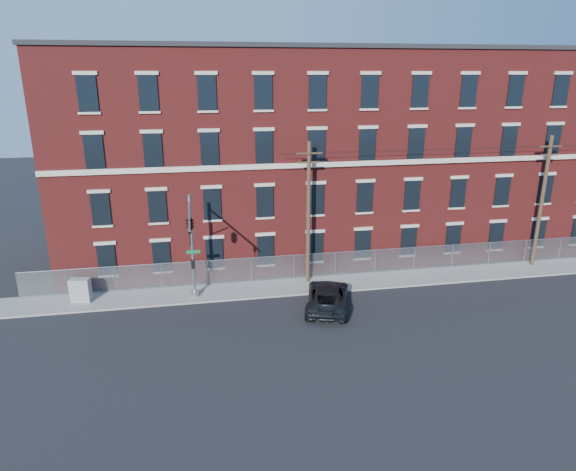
% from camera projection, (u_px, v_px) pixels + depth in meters
% --- Properties ---
extents(ground, '(140.00, 140.00, 0.00)m').
position_uv_depth(ground, '(296.00, 321.00, 30.91)').
color(ground, black).
rests_on(ground, ground).
extents(sidewalk, '(65.00, 3.00, 0.12)m').
position_uv_depth(sidewalk, '(440.00, 275.00, 37.66)').
color(sidewalk, gray).
rests_on(sidewalk, ground).
extents(mill_building, '(55.30, 14.32, 16.30)m').
position_uv_depth(mill_building, '(401.00, 149.00, 43.53)').
color(mill_building, maroon).
rests_on(mill_building, ground).
extents(chain_link_fence, '(59.06, 0.06, 1.85)m').
position_uv_depth(chain_link_fence, '(434.00, 257.00, 38.57)').
color(chain_link_fence, '#A5A8AD').
rests_on(chain_link_fence, ground).
extents(traffic_signal_mast, '(0.90, 6.75, 7.00)m').
position_uv_depth(traffic_signal_mast, '(191.00, 231.00, 30.25)').
color(traffic_signal_mast, '#9EA0A5').
rests_on(traffic_signal_mast, ground).
extents(utility_pole_near, '(1.80, 0.28, 10.00)m').
position_uv_depth(utility_pole_near, '(308.00, 211.00, 34.86)').
color(utility_pole_near, '#412F20').
rests_on(utility_pole_near, ground).
extents(utility_pole_mid, '(1.80, 0.28, 10.00)m').
position_uv_depth(utility_pole_mid, '(542.00, 200.00, 38.00)').
color(utility_pole_mid, '#412F20').
rests_on(utility_pole_mid, ground).
extents(overhead_wires, '(40.00, 0.62, 0.62)m').
position_uv_depth(overhead_wires, '(550.00, 149.00, 36.83)').
color(overhead_wires, black).
rests_on(overhead_wires, ground).
extents(pickup_truck, '(4.09, 6.10, 1.55)m').
position_uv_depth(pickup_truck, '(327.00, 297.00, 32.38)').
color(pickup_truck, black).
rests_on(pickup_truck, ground).
extents(utility_cabinet, '(1.35, 0.84, 1.58)m').
position_uv_depth(utility_cabinet, '(81.00, 290.00, 33.00)').
color(utility_cabinet, gray).
rests_on(utility_cabinet, sidewalk).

